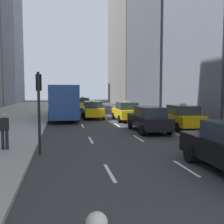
{
  "coord_description": "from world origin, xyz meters",
  "views": [
    {
      "loc": [
        -1.76,
        -0.6,
        2.82
      ],
      "look_at": [
        0.83,
        12.95,
        1.67
      ],
      "focal_mm": 42.0,
      "sensor_mm": 36.0,
      "label": 1
    }
  ],
  "objects": [
    {
      "name": "sedan_black_near",
      "position": [
        4.0,
        16.25,
        0.88
      ],
      "size": [
        2.02,
        4.68,
        1.72
      ],
      "color": "black",
      "rests_on": "ground"
    },
    {
      "name": "pedestrian_far_walking",
      "position": [
        -4.32,
        11.73,
        1.07
      ],
      "size": [
        0.36,
        0.22,
        1.65
      ],
      "color": "#23232D",
      "rests_on": "sidewalk_left"
    },
    {
      "name": "taxi_second",
      "position": [
        6.8,
        17.14,
        0.88
      ],
      "size": [
        2.02,
        4.4,
        1.87
      ],
      "color": "yellow",
      "rests_on": "ground"
    },
    {
      "name": "taxi_lead",
      "position": [
        1.2,
        37.91,
        0.88
      ],
      "size": [
        2.02,
        4.4,
        1.87
      ],
      "color": "yellow",
      "rests_on": "ground"
    },
    {
      "name": "taxi_fourth",
      "position": [
        4.0,
        22.66,
        0.88
      ],
      "size": [
        2.02,
        4.4,
        1.87
      ],
      "color": "yellow",
      "rests_on": "ground"
    },
    {
      "name": "traffic_light_pole",
      "position": [
        -2.75,
        11.17,
        2.41
      ],
      "size": [
        0.24,
        0.42,
        3.6
      ],
      "color": "black",
      "rests_on": "ground"
    },
    {
      "name": "lane_markings",
      "position": [
        2.6,
        23.0,
        0.01
      ],
      "size": [
        5.72,
        56.0,
        0.01
      ],
      "color": "white",
      "rests_on": "ground"
    },
    {
      "name": "city_bus",
      "position": [
        -1.61,
        26.61,
        1.79
      ],
      "size": [
        2.8,
        11.61,
        3.25
      ],
      "color": "#2D519E",
      "rests_on": "ground"
    },
    {
      "name": "taxi_third",
      "position": [
        1.2,
        25.26,
        0.88
      ],
      "size": [
        2.02,
        4.4,
        1.87
      ],
      "color": "yellow",
      "rests_on": "ground"
    },
    {
      "name": "sidewalk_left",
      "position": [
        -7.0,
        27.0,
        0.07
      ],
      "size": [
        8.0,
        66.0,
        0.15
      ],
      "primitive_type": "cube",
      "color": "#9E9E99",
      "rests_on": "ground"
    }
  ]
}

